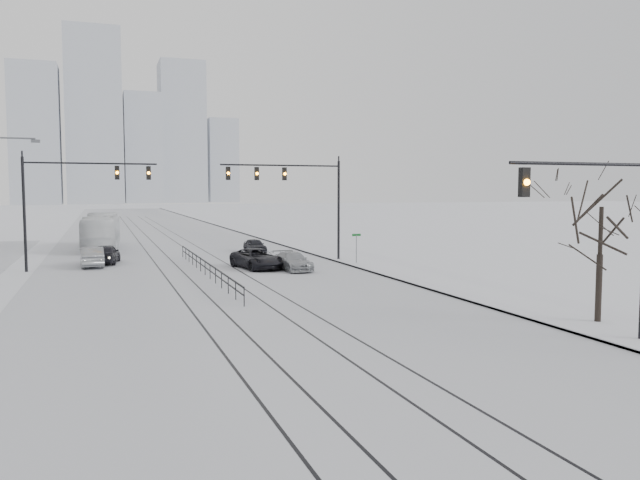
{
  "coord_description": "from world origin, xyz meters",
  "views": [
    {
      "loc": [
        -6.5,
        -11.58,
        5.68
      ],
      "look_at": [
        3.83,
        17.71,
        3.2
      ],
      "focal_mm": 35.0,
      "sensor_mm": 36.0,
      "label": 1
    }
  ],
  "objects_px": {
    "sedan_nb_front": "(257,259)",
    "traffic_mast_near": "(611,222)",
    "bare_tree": "(601,219)",
    "sedan_sb_outer": "(92,257)",
    "sedan_nb_far": "(255,246)",
    "sedan_sb_inner": "(106,254)",
    "box_truck": "(102,232)",
    "sedan_nb_right": "(293,261)"
  },
  "relations": [
    {
      "from": "bare_tree",
      "to": "sedan_nb_front",
      "type": "distance_m",
      "value": 25.26
    },
    {
      "from": "box_truck",
      "to": "traffic_mast_near",
      "type": "bearing_deg",
      "value": 114.38
    },
    {
      "from": "bare_tree",
      "to": "sedan_sb_outer",
      "type": "xyz_separation_m",
      "value": [
        -20.4,
        28.38,
        -3.75
      ]
    },
    {
      "from": "traffic_mast_near",
      "to": "sedan_nb_front",
      "type": "height_order",
      "value": "traffic_mast_near"
    },
    {
      "from": "sedan_nb_far",
      "to": "sedan_nb_front",
      "type": "bearing_deg",
      "value": -106.17
    },
    {
      "from": "sedan_sb_inner",
      "to": "sedan_nb_right",
      "type": "xyz_separation_m",
      "value": [
        12.48,
        -8.61,
        -0.11
      ]
    },
    {
      "from": "sedan_nb_right",
      "to": "box_truck",
      "type": "bearing_deg",
      "value": 116.45
    },
    {
      "from": "sedan_sb_outer",
      "to": "box_truck",
      "type": "xyz_separation_m",
      "value": [
        0.73,
        14.35,
        0.98
      ]
    },
    {
      "from": "bare_tree",
      "to": "sedan_nb_right",
      "type": "distance_m",
      "value": 22.86
    },
    {
      "from": "bare_tree",
      "to": "sedan_nb_front",
      "type": "bearing_deg",
      "value": 111.36
    },
    {
      "from": "bare_tree",
      "to": "sedan_nb_front",
      "type": "relative_size",
      "value": 1.16
    },
    {
      "from": "sedan_nb_front",
      "to": "sedan_nb_right",
      "type": "bearing_deg",
      "value": -51.12
    },
    {
      "from": "bare_tree",
      "to": "sedan_sb_inner",
      "type": "bearing_deg",
      "value": 122.85
    },
    {
      "from": "sedan_sb_inner",
      "to": "bare_tree",
      "type": "bearing_deg",
      "value": 131.59
    },
    {
      "from": "sedan_sb_inner",
      "to": "sedan_sb_outer",
      "type": "distance_m",
      "value": 1.94
    },
    {
      "from": "sedan_sb_inner",
      "to": "sedan_nb_right",
      "type": "relative_size",
      "value": 1.0
    },
    {
      "from": "sedan_nb_far",
      "to": "box_truck",
      "type": "relative_size",
      "value": 0.29
    },
    {
      "from": "sedan_sb_inner",
      "to": "sedan_sb_outer",
      "type": "height_order",
      "value": "sedan_sb_inner"
    },
    {
      "from": "bare_tree",
      "to": "sedan_nb_right",
      "type": "relative_size",
      "value": 1.37
    },
    {
      "from": "traffic_mast_near",
      "to": "box_truck",
      "type": "bearing_deg",
      "value": 110.67
    },
    {
      "from": "sedan_nb_right",
      "to": "sedan_nb_front",
      "type": "bearing_deg",
      "value": 135.56
    },
    {
      "from": "sedan_nb_far",
      "to": "bare_tree",
      "type": "bearing_deg",
      "value": -83.0
    },
    {
      "from": "sedan_nb_front",
      "to": "traffic_mast_near",
      "type": "bearing_deg",
      "value": -86.84
    },
    {
      "from": "sedan_sb_outer",
      "to": "sedan_sb_inner",
      "type": "bearing_deg",
      "value": -123.37
    },
    {
      "from": "traffic_mast_near",
      "to": "sedan_nb_far",
      "type": "distance_m",
      "value": 38.47
    },
    {
      "from": "traffic_mast_near",
      "to": "sedan_sb_outer",
      "type": "bearing_deg",
      "value": 119.81
    },
    {
      "from": "sedan_sb_inner",
      "to": "sedan_nb_right",
      "type": "distance_m",
      "value": 15.17
    },
    {
      "from": "traffic_mast_near",
      "to": "box_truck",
      "type": "relative_size",
      "value": 0.57
    },
    {
      "from": "traffic_mast_near",
      "to": "sedan_sb_outer",
      "type": "distance_m",
      "value": 36.38
    },
    {
      "from": "sedan_nb_far",
      "to": "sedan_sb_inner",
      "type": "bearing_deg",
      "value": -162.3
    },
    {
      "from": "sedan_sb_inner",
      "to": "box_truck",
      "type": "distance_m",
      "value": 12.72
    },
    {
      "from": "sedan_sb_outer",
      "to": "box_truck",
      "type": "distance_m",
      "value": 14.4
    },
    {
      "from": "sedan_sb_outer",
      "to": "sedan_nb_front",
      "type": "bearing_deg",
      "value": 152.87
    },
    {
      "from": "sedan_sb_outer",
      "to": "sedan_nb_far",
      "type": "height_order",
      "value": "sedan_sb_outer"
    },
    {
      "from": "sedan_sb_inner",
      "to": "sedan_nb_front",
      "type": "bearing_deg",
      "value": 155.37
    },
    {
      "from": "box_truck",
      "to": "sedan_nb_right",
      "type": "bearing_deg",
      "value": 124.61
    },
    {
      "from": "sedan_sb_inner",
      "to": "sedan_sb_outer",
      "type": "bearing_deg",
      "value": 68.12
    },
    {
      "from": "sedan_nb_right",
      "to": "box_truck",
      "type": "xyz_separation_m",
      "value": [
        -12.74,
        21.29,
        1.07
      ]
    },
    {
      "from": "sedan_sb_inner",
      "to": "sedan_nb_right",
      "type": "height_order",
      "value": "sedan_sb_inner"
    },
    {
      "from": "bare_tree",
      "to": "box_truck",
      "type": "xyz_separation_m",
      "value": [
        -19.66,
        42.73,
        -2.77
      ]
    },
    {
      "from": "traffic_mast_near",
      "to": "bare_tree",
      "type": "distance_m",
      "value": 3.85
    },
    {
      "from": "sedan_sb_outer",
      "to": "bare_tree",
      "type": "bearing_deg",
      "value": 122.94
    }
  ]
}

